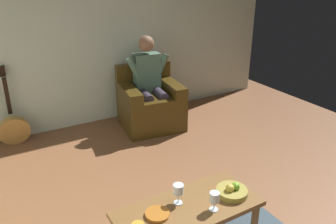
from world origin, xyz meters
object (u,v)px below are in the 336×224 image
at_px(armchair, 150,105).
at_px(wine_glass_far, 214,198).
at_px(coffee_table, 188,213).
at_px(person_seated, 150,80).
at_px(wine_glass_near, 178,190).
at_px(guitar, 14,128).
at_px(decorative_dish, 157,214).
at_px(fruit_bowl, 232,191).

bearing_deg(armchair, wine_glass_far, 81.13).
bearing_deg(coffee_table, person_seated, -110.04).
relative_size(armchair, coffee_table, 0.78).
bearing_deg(armchair, wine_glass_near, 75.27).
height_order(guitar, wine_glass_near, guitar).
distance_m(person_seated, coffee_table, 2.44).
bearing_deg(wine_glass_near, wine_glass_far, 133.51).
xyz_separation_m(armchair, guitar, (1.78, -0.38, -0.10)).
distance_m(wine_glass_near, decorative_dish, 0.24).
bearing_deg(wine_glass_far, coffee_table, -40.45).
bearing_deg(person_seated, wine_glass_near, 75.27).
xyz_separation_m(wine_glass_near, wine_glass_far, (-0.19, 0.20, -0.02)).
bearing_deg(decorative_dish, person_seated, -115.76).
height_order(armchair, decorative_dish, armchair).
distance_m(coffee_table, decorative_dish, 0.27).
bearing_deg(fruit_bowl, coffee_table, -6.94).
height_order(person_seated, guitar, person_seated).
bearing_deg(wine_glass_far, wine_glass_near, -46.49).
xyz_separation_m(person_seated, wine_glass_far, (0.68, 2.40, -0.15)).
xyz_separation_m(fruit_bowl, decorative_dish, (0.64, -0.08, -0.02)).
relative_size(wine_glass_near, wine_glass_far, 1.09).
bearing_deg(wine_glass_far, guitar, -68.38).
bearing_deg(armchair, coffee_table, 76.93).
bearing_deg(person_seated, coffee_table, 76.93).
bearing_deg(coffee_table, armchair, -110.04).
distance_m(armchair, decorative_dish, 2.49).
height_order(guitar, wine_glass_far, guitar).
distance_m(armchair, guitar, 1.82).
relative_size(armchair, wine_glass_far, 5.75).
bearing_deg(decorative_dish, coffee_table, 173.61).
distance_m(wine_glass_far, decorative_dish, 0.44).
height_order(wine_glass_near, fruit_bowl, wine_glass_near).
height_order(armchair, guitar, guitar).
relative_size(person_seated, wine_glass_near, 7.64).
relative_size(guitar, fruit_bowl, 4.05).
xyz_separation_m(coffee_table, wine_glass_far, (-0.15, 0.13, 0.17)).
distance_m(armchair, coffee_table, 2.42).
relative_size(wine_glass_near, decorative_dish, 0.91).
bearing_deg(guitar, fruit_bowl, 116.42).
bearing_deg(armchair, guitar, -5.07).
height_order(armchair, fruit_bowl, armchair).
relative_size(wine_glass_near, fruit_bowl, 0.66).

